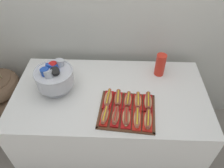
% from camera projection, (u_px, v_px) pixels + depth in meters
% --- Properties ---
extents(ground_plane, '(10.00, 10.00, 0.00)m').
position_uv_depth(ground_plane, '(111.00, 143.00, 2.26)').
color(ground_plane, gray).
extents(buffet_table, '(1.55, 0.84, 0.75)m').
position_uv_depth(buffet_table, '(110.00, 119.00, 1.99)').
color(buffet_table, white).
rests_on(buffet_table, ground_plane).
extents(floor_vase, '(0.52, 0.52, 1.17)m').
position_uv_depth(floor_vase, '(4.00, 103.00, 2.25)').
color(floor_vase, brown).
rests_on(floor_vase, ground_plane).
extents(serving_tray, '(0.43, 0.39, 0.01)m').
position_uv_depth(serving_tray, '(127.00, 111.00, 1.59)').
color(serving_tray, '#56331E').
rests_on(serving_tray, buffet_table).
extents(hot_dog_0, '(0.08, 0.16, 0.06)m').
position_uv_depth(hot_dog_0, '(105.00, 116.00, 1.53)').
color(hot_dog_0, red).
rests_on(hot_dog_0, serving_tray).
extents(hot_dog_1, '(0.08, 0.16, 0.06)m').
position_uv_depth(hot_dog_1, '(116.00, 117.00, 1.52)').
color(hot_dog_1, red).
rests_on(hot_dog_1, serving_tray).
extents(hot_dog_2, '(0.07, 0.17, 0.06)m').
position_uv_depth(hot_dog_2, '(126.00, 118.00, 1.51)').
color(hot_dog_2, red).
rests_on(hot_dog_2, serving_tray).
extents(hot_dog_3, '(0.07, 0.18, 0.06)m').
position_uv_depth(hot_dog_3, '(137.00, 119.00, 1.51)').
color(hot_dog_3, red).
rests_on(hot_dog_3, serving_tray).
extents(hot_dog_4, '(0.09, 0.18, 0.06)m').
position_uv_depth(hot_dog_4, '(148.00, 120.00, 1.50)').
color(hot_dog_4, red).
rests_on(hot_dog_4, serving_tray).
extents(hot_dog_5, '(0.09, 0.19, 0.06)m').
position_uv_depth(hot_dog_5, '(108.00, 99.00, 1.65)').
color(hot_dog_5, '#B21414').
rests_on(hot_dog_5, serving_tray).
extents(hot_dog_6, '(0.07, 0.17, 0.06)m').
position_uv_depth(hot_dog_6, '(118.00, 99.00, 1.64)').
color(hot_dog_6, red).
rests_on(hot_dog_6, serving_tray).
extents(hot_dog_7, '(0.08, 0.16, 0.06)m').
position_uv_depth(hot_dog_7, '(128.00, 100.00, 1.63)').
color(hot_dog_7, red).
rests_on(hot_dog_7, serving_tray).
extents(hot_dog_8, '(0.07, 0.16, 0.06)m').
position_uv_depth(hot_dog_8, '(138.00, 101.00, 1.63)').
color(hot_dog_8, red).
rests_on(hot_dog_8, serving_tray).
extents(hot_dog_9, '(0.08, 0.18, 0.06)m').
position_uv_depth(hot_dog_9, '(148.00, 102.00, 1.62)').
color(hot_dog_9, '#B21414').
rests_on(hot_dog_9, serving_tray).
extents(punch_bowl, '(0.30, 0.30, 0.25)m').
position_uv_depth(punch_bowl, '(54.00, 77.00, 1.67)').
color(punch_bowl, silver).
rests_on(punch_bowl, buffet_table).
extents(cup_stack, '(0.08, 0.08, 0.20)m').
position_uv_depth(cup_stack, '(160.00, 65.00, 1.84)').
color(cup_stack, red).
rests_on(cup_stack, buffet_table).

